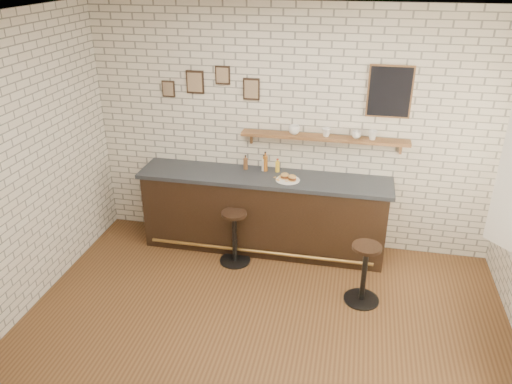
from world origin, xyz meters
TOP-DOWN VIEW (x-y plane):
  - ground at (0.00, 0.00)m, footprint 5.00×5.00m
  - bar_counter at (-0.29, 1.70)m, footprint 3.10×0.65m
  - sandwich_plate at (0.02, 1.63)m, footprint 0.28×0.28m
  - ciabatta_sandwich at (0.03, 1.63)m, footprint 0.22×0.15m
  - potato_chips at (0.00, 1.63)m, footprint 0.27×0.19m
  - bitters_bottle_brown at (-0.55, 1.86)m, footprint 0.06×0.06m
  - bitters_bottle_white at (-0.32, 1.86)m, footprint 0.05×0.05m
  - bitters_bottle_amber at (-0.30, 1.86)m, footprint 0.06×0.06m
  - condiment_bottle_yellow at (-0.15, 1.86)m, footprint 0.05×0.05m
  - bar_stool_left at (-0.57, 1.29)m, footprint 0.40×0.40m
  - bar_stool_right at (0.99, 0.83)m, footprint 0.41×0.41m
  - wall_shelf at (0.40, 1.90)m, footprint 2.00×0.18m
  - shelf_cup_a at (0.04, 1.90)m, footprint 0.14×0.14m
  - shelf_cup_b at (0.42, 1.90)m, footprint 0.15×0.15m
  - shelf_cup_c at (0.78, 1.90)m, footprint 0.15×0.15m
  - shelf_cup_d at (0.96, 1.90)m, footprint 0.14×0.14m
  - back_wall_decor at (0.23, 1.98)m, footprint 2.96×0.02m

SIDE VIEW (x-z plane):
  - ground at x=0.00m, z-range 0.00..0.00m
  - bar_stool_left at x=-0.57m, z-range 0.02..0.71m
  - bar_stool_right at x=0.99m, z-range 0.03..0.73m
  - bar_counter at x=-0.29m, z-range 0.00..1.01m
  - sandwich_plate at x=0.02m, z-range 1.01..1.02m
  - potato_chips at x=0.00m, z-range 1.02..1.03m
  - ciabatta_sandwich at x=0.03m, z-range 1.02..1.09m
  - condiment_bottle_yellow at x=-0.15m, z-range 1.00..1.17m
  - bitters_bottle_brown at x=-0.55m, z-range 0.99..1.18m
  - bitters_bottle_white at x=-0.32m, z-range 0.99..1.20m
  - bitters_bottle_amber at x=-0.30m, z-range 0.99..1.24m
  - wall_shelf at x=0.40m, z-range 1.39..1.57m
  - shelf_cup_c at x=0.78m, z-range 1.50..1.59m
  - shelf_cup_b at x=0.42m, z-range 1.50..1.60m
  - shelf_cup_d at x=0.96m, z-range 1.50..1.60m
  - shelf_cup_a at x=0.04m, z-range 1.50..1.61m
  - back_wall_decor at x=0.23m, z-range 1.77..2.33m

